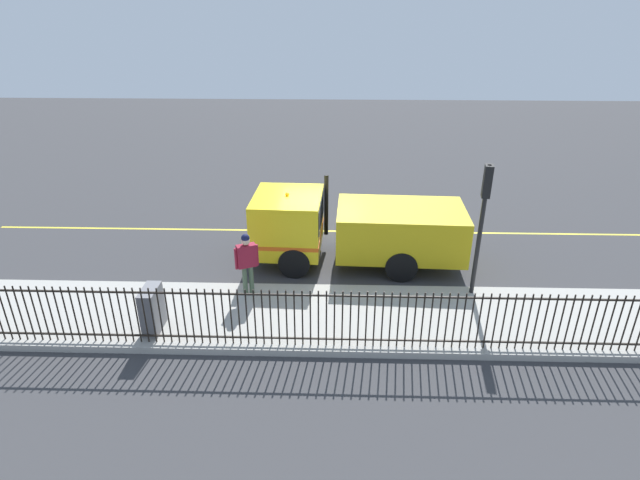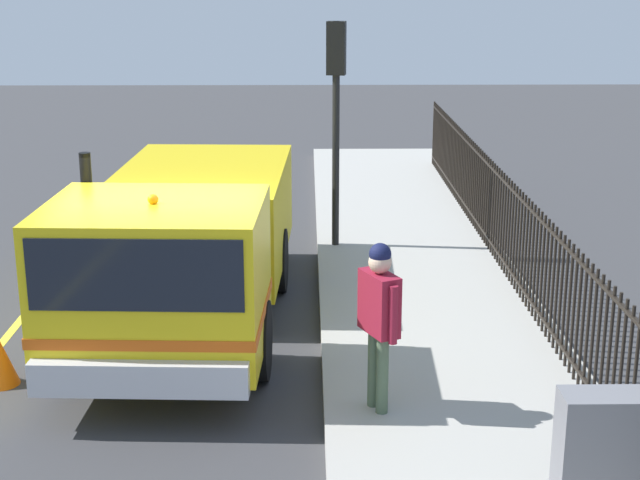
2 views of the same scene
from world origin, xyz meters
name	(u,v)px [view 2 (image 2 of 2)]	position (x,y,z in m)	size (l,w,h in m)	color
ground_plane	(169,354)	(0.00, 0.00, 0.00)	(58.18, 58.18, 0.00)	#38383A
sidewalk_slab	(444,346)	(3.48, 0.00, 0.09)	(3.10, 26.45, 0.18)	#A3A099
work_truck	(184,242)	(0.14, 0.74, 1.27)	(2.67, 6.76, 2.55)	yellow
worker_standing	(379,309)	(2.49, -1.93, 1.30)	(0.43, 0.61, 1.83)	maroon
iron_fence	(551,282)	(4.78, 0.00, 0.93)	(0.04, 22.52, 1.50)	black
traffic_light_near	(336,88)	(2.23, 4.32, 2.82)	(0.33, 0.26, 3.71)	black
utility_cabinet	(606,457)	(4.24, -4.02, 0.75)	(0.82, 0.38, 1.15)	slate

